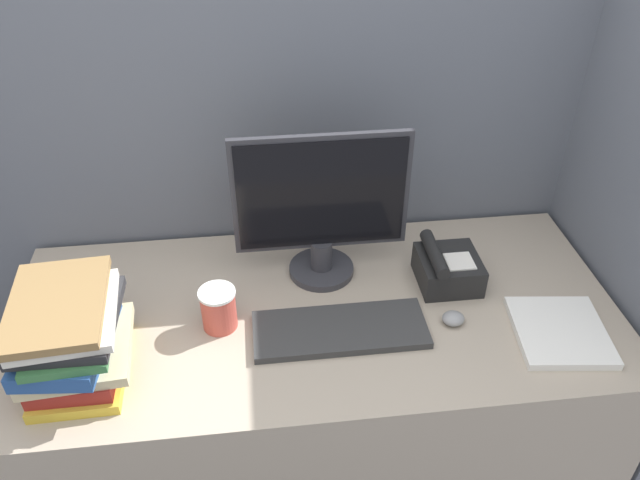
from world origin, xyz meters
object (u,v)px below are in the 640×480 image
object	(u,v)px
keyboard	(340,330)
book_stack	(72,339)
coffee_cup	(219,309)
mouse	(453,318)
desk_telephone	(447,268)
monitor	(321,210)

from	to	relation	value
keyboard	book_stack	size ratio (longest dim) A/B	1.41
keyboard	coffee_cup	bearing A→B (deg)	168.22
keyboard	book_stack	world-z (taller)	book_stack
keyboard	mouse	size ratio (longest dim) A/B	7.57
desk_telephone	monitor	bearing A→B (deg)	165.81
coffee_cup	monitor	bearing A→B (deg)	33.42
mouse	book_stack	world-z (taller)	book_stack
keyboard	book_stack	distance (m)	0.64
mouse	coffee_cup	size ratio (longest dim) A/B	0.51
coffee_cup	book_stack	size ratio (longest dim) A/B	0.37
mouse	coffee_cup	distance (m)	0.60
mouse	book_stack	bearing A→B (deg)	-176.45
monitor	desk_telephone	bearing A→B (deg)	-14.19
mouse	monitor	bearing A→B (deg)	141.22
coffee_cup	book_stack	distance (m)	0.35
monitor	mouse	size ratio (longest dim) A/B	8.08
monitor	keyboard	size ratio (longest dim) A/B	1.07
keyboard	mouse	xyz separation A→B (m)	(0.29, -0.00, 0.01)
monitor	keyboard	xyz separation A→B (m)	(0.02, -0.25, -0.20)
coffee_cup	book_stack	world-z (taller)	book_stack
mouse	desk_telephone	bearing A→B (deg)	80.62
mouse	book_stack	size ratio (longest dim) A/B	0.19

